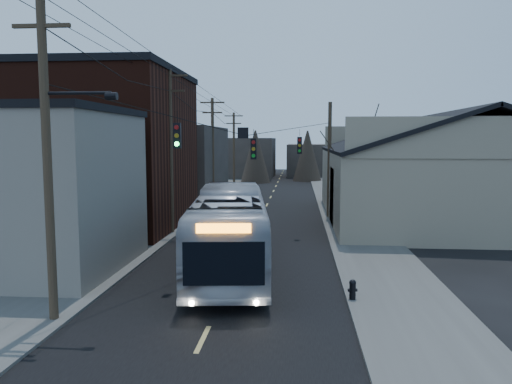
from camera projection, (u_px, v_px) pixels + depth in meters
ground at (188, 371)px, 12.53m from camera, size 160.00×160.00×0.00m
road_surface at (265, 208)px, 42.26m from camera, size 9.00×110.00×0.02m
sidewalk_left at (190, 207)px, 42.79m from camera, size 4.00×110.00×0.12m
sidewalk_right at (343, 208)px, 41.71m from camera, size 4.00×110.00×0.12m
building_clapboard at (30, 192)px, 21.83m from camera, size 8.00×8.00×7.00m
building_brick at (104, 152)px, 32.66m from camera, size 10.00×12.00×10.00m
building_left_far at (173, 163)px, 48.63m from camera, size 9.00×14.00×7.00m
warehouse at (441, 183)px, 35.93m from camera, size 16.16×20.60×7.73m
building_far_left at (242, 158)px, 77.13m from camera, size 10.00×12.00×6.00m
building_far_right at (324, 160)px, 81.05m from camera, size 12.00×14.00×5.00m
bare_tree at (358, 174)px, 31.42m from camera, size 0.40×0.40×7.20m
utility_lines at (218, 151)px, 36.19m from camera, size 11.24×45.28×10.50m
bus at (230, 229)px, 22.24m from camera, size 4.39×13.20×3.61m
parked_car at (227, 198)px, 42.88m from camera, size 1.89×4.66×1.50m
fire_hydrant at (353, 289)px, 17.77m from camera, size 0.35×0.25×0.72m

